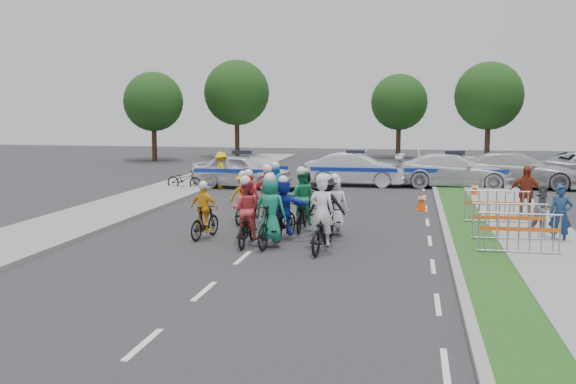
% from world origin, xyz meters
% --- Properties ---
extents(ground, '(90.00, 90.00, 0.00)m').
position_xyz_m(ground, '(0.00, 0.00, 0.00)').
color(ground, '#28282B').
rests_on(ground, ground).
extents(curb_right, '(0.20, 60.00, 0.12)m').
position_xyz_m(curb_right, '(5.10, 5.00, 0.06)').
color(curb_right, gray).
rests_on(curb_right, ground).
extents(grass_strip, '(1.20, 60.00, 0.11)m').
position_xyz_m(grass_strip, '(5.80, 5.00, 0.06)').
color(grass_strip, '#224817').
rests_on(grass_strip, ground).
extents(sidewalk_right, '(2.40, 60.00, 0.13)m').
position_xyz_m(sidewalk_right, '(7.60, 5.00, 0.07)').
color(sidewalk_right, gray).
rests_on(sidewalk_right, ground).
extents(sidewalk_left, '(3.00, 60.00, 0.13)m').
position_xyz_m(sidewalk_left, '(-6.50, 5.00, 0.07)').
color(sidewalk_left, gray).
rests_on(sidewalk_left, ground).
extents(rider_0, '(0.91, 2.06, 2.04)m').
position_xyz_m(rider_0, '(1.82, 1.11, 0.67)').
color(rider_0, black).
rests_on(rider_0, ground).
extents(rider_1, '(0.90, 1.96, 2.00)m').
position_xyz_m(rider_1, '(0.40, 1.38, 0.77)').
color(rider_1, black).
rests_on(rider_1, ground).
extents(rider_2, '(0.81, 1.88, 1.90)m').
position_xyz_m(rider_2, '(-0.29, 1.48, 0.71)').
color(rider_2, black).
rests_on(rider_2, ground).
extents(rider_3, '(0.89, 1.64, 1.66)m').
position_xyz_m(rider_3, '(-1.68, 2.13, 0.65)').
color(rider_3, black).
rests_on(rider_3, ground).
extents(rider_4, '(1.05, 1.85, 1.87)m').
position_xyz_m(rider_4, '(1.72, 2.78, 0.72)').
color(rider_4, black).
rests_on(rider_4, ground).
extents(rider_5, '(1.51, 1.79, 1.82)m').
position_xyz_m(rider_5, '(0.53, 2.50, 0.77)').
color(rider_5, black).
rests_on(rider_5, ground).
extents(rider_6, '(0.91, 1.94, 1.90)m').
position_xyz_m(rider_6, '(-0.69, 3.35, 0.63)').
color(rider_6, black).
rests_on(rider_6, ground).
extents(rider_7, '(0.80, 1.77, 1.82)m').
position_xyz_m(rider_7, '(1.88, 3.33, 0.71)').
color(rider_7, black).
rests_on(rider_7, ground).
extents(rider_8, '(0.83, 1.93, 1.95)m').
position_xyz_m(rider_8, '(0.80, 3.92, 0.72)').
color(rider_8, black).
rests_on(rider_8, ground).
extents(rider_9, '(1.01, 1.89, 1.94)m').
position_xyz_m(rider_9, '(-0.39, 4.57, 0.74)').
color(rider_9, black).
rests_on(rider_9, ground).
extents(rider_10, '(0.98, 1.71, 1.71)m').
position_xyz_m(rider_10, '(-1.25, 4.80, 0.67)').
color(rider_10, black).
rests_on(rider_10, ground).
extents(rider_11, '(1.40, 1.68, 1.75)m').
position_xyz_m(rider_11, '(0.62, 5.63, 0.74)').
color(rider_11, black).
rests_on(rider_11, ground).
extents(rider_12, '(1.03, 2.01, 1.95)m').
position_xyz_m(rider_12, '(-0.36, 5.61, 0.64)').
color(rider_12, black).
rests_on(rider_12, ground).
extents(police_car_0, '(4.88, 2.49, 1.59)m').
position_xyz_m(police_car_0, '(-3.75, 13.90, 0.80)').
color(police_car_0, silver).
rests_on(police_car_0, ground).
extents(police_car_1, '(4.77, 1.74, 1.56)m').
position_xyz_m(police_car_1, '(1.38, 15.75, 0.78)').
color(police_car_1, silver).
rests_on(police_car_1, ground).
extents(police_car_2, '(5.54, 2.44, 1.58)m').
position_xyz_m(police_car_2, '(6.02, 15.93, 0.79)').
color(police_car_2, silver).
rests_on(police_car_2, ground).
extents(civilian_sedan, '(5.94, 3.08, 1.65)m').
position_xyz_m(civilian_sedan, '(8.94, 16.48, 0.82)').
color(civilian_sedan, '#B0B0B5').
rests_on(civilian_sedan, ground).
extents(spectator_0, '(0.68, 0.53, 1.64)m').
position_xyz_m(spectator_0, '(8.03, 3.14, 0.82)').
color(spectator_0, navy).
rests_on(spectator_0, ground).
extents(spectator_1, '(0.88, 0.77, 1.53)m').
position_xyz_m(spectator_1, '(7.86, 4.57, 0.76)').
color(spectator_1, '#5D5E62').
rests_on(spectator_1, ground).
extents(spectator_2, '(1.14, 0.70, 1.81)m').
position_xyz_m(spectator_2, '(7.78, 7.16, 0.90)').
color(spectator_2, maroon).
rests_on(spectator_2, ground).
extents(marshal_hiviz, '(1.23, 1.21, 1.70)m').
position_xyz_m(marshal_hiviz, '(-4.64, 13.48, 0.85)').
color(marshal_hiviz, yellow).
rests_on(marshal_hiviz, ground).
extents(barrier_0, '(2.00, 0.52, 1.12)m').
position_xyz_m(barrier_0, '(6.70, 1.35, 0.56)').
color(barrier_0, '#A5A8AD').
rests_on(barrier_0, ground).
extents(barrier_1, '(2.03, 0.64, 1.12)m').
position_xyz_m(barrier_1, '(6.70, 3.05, 0.56)').
color(barrier_1, '#A5A8AD').
rests_on(barrier_1, ground).
extents(barrier_2, '(2.02, 0.56, 1.12)m').
position_xyz_m(barrier_2, '(6.70, 5.83, 0.56)').
color(barrier_2, '#A5A8AD').
rests_on(barrier_2, ground).
extents(cone_0, '(0.40, 0.40, 0.70)m').
position_xyz_m(cone_0, '(4.43, 8.57, 0.34)').
color(cone_0, '#F24C0C').
rests_on(cone_0, ground).
extents(cone_1, '(0.40, 0.40, 0.70)m').
position_xyz_m(cone_1, '(6.66, 12.54, 0.34)').
color(cone_1, '#F24C0C').
rests_on(cone_1, ground).
extents(parked_bike, '(1.78, 0.83, 0.90)m').
position_xyz_m(parked_bike, '(-6.24, 12.88, 0.45)').
color(parked_bike, black).
rests_on(parked_bike, ground).
extents(tree_0, '(4.20, 4.20, 6.30)m').
position_xyz_m(tree_0, '(-14.00, 28.00, 4.19)').
color(tree_0, '#382619').
rests_on(tree_0, ground).
extents(tree_1, '(4.55, 4.55, 6.82)m').
position_xyz_m(tree_1, '(9.00, 30.00, 4.54)').
color(tree_1, '#382619').
rests_on(tree_1, ground).
extents(tree_3, '(4.90, 4.90, 7.35)m').
position_xyz_m(tree_3, '(-9.00, 32.00, 4.89)').
color(tree_3, '#382619').
rests_on(tree_3, ground).
extents(tree_4, '(4.20, 4.20, 6.30)m').
position_xyz_m(tree_4, '(3.00, 34.00, 4.19)').
color(tree_4, '#382619').
rests_on(tree_4, ground).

